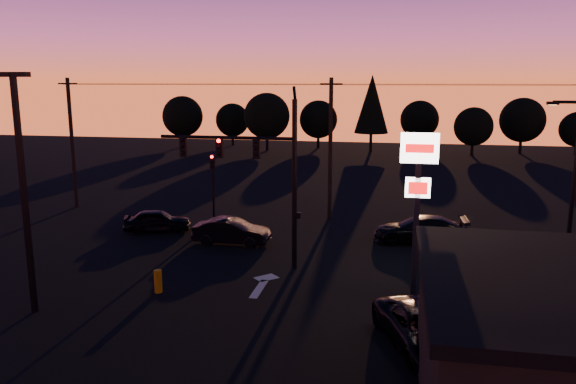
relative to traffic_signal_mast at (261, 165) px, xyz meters
name	(u,v)px	position (x,y,z in m)	size (l,w,h in m)	color
ground	(242,297)	(0.10, -3.99, -4.94)	(120.00, 120.00, 0.00)	black
lane_arrow	(263,283)	(0.60, -2.33, -4.93)	(1.20, 3.10, 0.01)	beige
traffic_signal_mast	(261,165)	(0.00, 0.00, 0.00)	(6.79, 0.52, 8.58)	black
secondary_signal	(213,178)	(-4.90, 7.49, -2.07)	(0.30, 0.31, 4.35)	black
parking_lot_light	(22,178)	(-7.40, -6.99, 0.33)	(1.25, 0.30, 9.14)	black
pylon_sign	(418,180)	(7.10, -2.49, -0.02)	(1.50, 0.28, 6.80)	black
streetlight	(572,180)	(14.01, 1.51, -0.52)	(1.55, 0.35, 8.00)	black
utility_pole_0	(72,142)	(-15.90, 10.01, -0.34)	(1.40, 0.26, 9.00)	black
utility_pole_1	(330,148)	(2.10, 10.01, -0.34)	(1.40, 0.26, 9.00)	black
power_wires	(331,85)	(2.10, 10.01, 3.63)	(36.00, 1.22, 0.07)	black
bollard	(158,281)	(-3.50, -4.19, -4.44)	(0.33, 0.33, 0.99)	#C07606
tree_0	(183,116)	(-21.90, 46.01, -0.88)	(5.36, 5.36, 6.74)	black
tree_1	(232,120)	(-15.90, 49.01, -1.50)	(4.54, 4.54, 5.71)	black
tree_2	(267,116)	(-9.90, 44.01, -0.57)	(5.77, 5.78, 7.26)	black
tree_3	(318,119)	(-3.90, 48.01, -1.19)	(4.95, 4.95, 6.22)	black
tree_4	(372,104)	(3.10, 45.01, 0.99)	(4.18, 4.18, 9.50)	black
tree_5	(420,120)	(9.10, 50.01, -1.19)	(4.95, 4.95, 6.22)	black
tree_6	(473,127)	(15.10, 44.01, -1.50)	(4.54, 4.54, 5.71)	black
tree_7	(522,120)	(21.10, 47.01, -0.88)	(5.36, 5.36, 6.74)	black
car_left	(157,221)	(-7.55, 4.94, -4.27)	(1.57, 3.89, 1.33)	black
car_mid	(232,231)	(-2.51, 3.38, -4.24)	(1.47, 4.22, 1.39)	black
car_right	(420,230)	(7.64, 5.55, -4.20)	(2.06, 5.07, 1.47)	black
suv_parked	(423,328)	(7.30, -7.15, -4.26)	(2.23, 4.84, 1.34)	black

